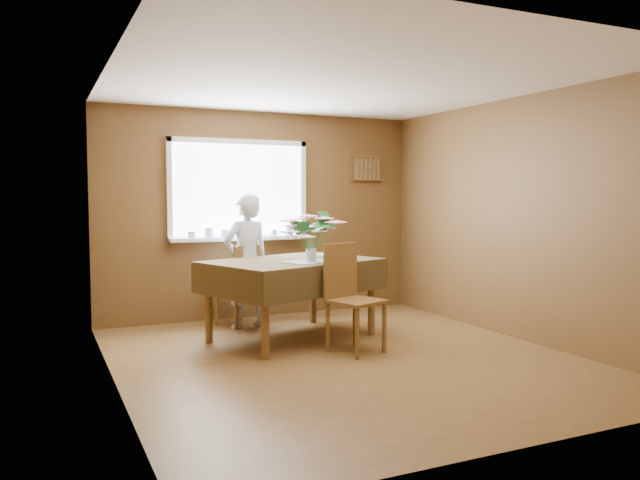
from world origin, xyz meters
name	(u,v)px	position (x,y,z in m)	size (l,w,h in m)	color
floor	(345,358)	(0.00, 0.00, 0.00)	(4.50, 4.50, 0.00)	brown
ceiling	(346,81)	(0.00, 0.00, 2.50)	(4.50, 4.50, 0.00)	white
wall_back	(262,215)	(0.00, 2.25, 1.25)	(4.00, 4.00, 0.00)	brown
wall_front	(524,236)	(0.00, -2.25, 1.25)	(4.00, 4.00, 0.00)	brown
wall_left	(113,226)	(-2.00, 0.00, 1.25)	(4.50, 4.50, 0.00)	brown
wall_right	(518,218)	(2.00, 0.00, 1.25)	(4.50, 4.50, 0.00)	brown
window_assembly	(240,208)	(-0.30, 2.19, 1.34)	(1.72, 0.20, 1.22)	white
spoon_rack	(367,168)	(1.45, 2.22, 1.85)	(0.44, 0.05, 0.33)	brown
dining_table	(292,270)	(-0.14, 0.94, 0.72)	(1.98, 1.65, 0.83)	brown
chair_far	(242,282)	(-0.42, 1.75, 0.51)	(0.52, 0.52, 0.93)	brown
chair_near	(349,293)	(0.17, 0.25, 0.56)	(0.56, 0.56, 1.03)	brown
seated_woman	(246,261)	(-0.39, 1.68, 0.75)	(0.55, 0.36, 1.51)	white
flower_bouquet	(311,231)	(-0.01, 0.73, 1.13)	(0.55, 0.55, 0.47)	white
side_plate	(321,255)	(0.33, 1.24, 0.83)	(0.22, 0.22, 0.01)	white
table_knife	(320,259)	(0.13, 0.83, 0.83)	(0.02, 0.23, 0.00)	silver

